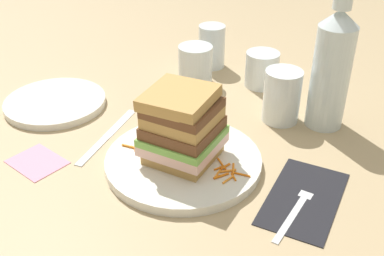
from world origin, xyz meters
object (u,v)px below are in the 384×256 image
object	(u,v)px
knife	(106,137)
napkin_pink	(37,162)
sandwich	(182,127)
empty_tumbler_1	(262,69)
fork	(299,204)
water_bottle	(332,67)
side_plate	(55,102)
empty_tumbler_0	(195,64)
empty_tumbler_2	(212,46)
main_plate	(183,161)
juice_glass	(282,99)
napkin_dark	(304,198)

from	to	relation	value
knife	napkin_pink	distance (m)	0.13
sandwich	empty_tumbler_1	xyz separation A→B (m)	(0.00, 0.34, -0.04)
fork	water_bottle	size ratio (longest dim) A/B	0.63
side_plate	fork	bearing A→B (deg)	-6.82
fork	knife	size ratio (longest dim) A/B	0.83
empty_tumbler_0	empty_tumbler_2	size ratio (longest dim) A/B	0.85
empty_tumbler_1	napkin_pink	world-z (taller)	empty_tumbler_1
sandwich	fork	size ratio (longest dim) A/B	0.73
water_bottle	empty_tumbler_1	world-z (taller)	water_bottle
knife	empty_tumbler_0	world-z (taller)	empty_tumbler_0
knife	empty_tumbler_1	distance (m)	0.38
knife	fork	bearing A→B (deg)	-2.41
knife	empty_tumbler_0	bearing A→B (deg)	83.18
main_plate	empty_tumbler_0	xyz separation A→B (m)	(-0.13, 0.28, 0.03)
fork	side_plate	xyz separation A→B (m)	(-0.53, 0.06, 0.00)
empty_tumbler_2	napkin_pink	size ratio (longest dim) A/B	1.10
juice_glass	empty_tumbler_2	distance (m)	0.28
knife	juice_glass	distance (m)	0.33
juice_glass	napkin_dark	bearing A→B (deg)	-61.26
sandwich	napkin_dark	world-z (taller)	sandwich
fork	empty_tumbler_2	xyz separation A→B (m)	(-0.34, 0.39, 0.05)
main_plate	side_plate	world-z (taller)	main_plate
napkin_pink	empty_tumbler_1	bearing A→B (deg)	63.90
sandwich	juice_glass	xyz separation A→B (m)	(0.09, 0.22, -0.03)
knife	empty_tumbler_1	xyz separation A→B (m)	(0.17, 0.33, 0.04)
main_plate	knife	bearing A→B (deg)	178.16
napkin_dark	sandwich	bearing A→B (deg)	-176.51
main_plate	water_bottle	bearing A→B (deg)	55.50
water_bottle	empty_tumbler_2	xyz separation A→B (m)	(-0.30, 0.14, -0.07)
empty_tumbler_0	empty_tumbler_2	bearing A→B (deg)	94.41
water_bottle	empty_tumbler_2	bearing A→B (deg)	156.05
sandwich	empty_tumbler_2	world-z (taller)	sandwich
empty_tumbler_0	empty_tumbler_1	xyz separation A→B (m)	(0.13, 0.05, -0.00)
empty_tumbler_2	napkin_pink	xyz separation A→B (m)	(-0.08, -0.49, -0.05)
empty_tumbler_2	empty_tumbler_0	bearing A→B (deg)	-85.59
main_plate	knife	world-z (taller)	main_plate
main_plate	napkin_pink	world-z (taller)	main_plate
empty_tumbler_1	sandwich	bearing A→B (deg)	-90.57
napkin_dark	napkin_pink	size ratio (longest dim) A/B	1.99
main_plate	water_bottle	distance (m)	0.31
napkin_dark	juice_glass	world-z (taller)	juice_glass
side_plate	sandwich	bearing A→B (deg)	-9.26
napkin_dark	empty_tumbler_2	bearing A→B (deg)	132.94
knife	empty_tumbler_2	bearing A→B (deg)	85.98
sandwich	empty_tumbler_1	bearing A→B (deg)	89.43
empty_tumbler_0	napkin_dark	bearing A→B (deg)	-39.26
sandwich	water_bottle	size ratio (longest dim) A/B	0.47
empty_tumbler_0	fork	bearing A→B (deg)	-41.59
sandwich	side_plate	distance (m)	0.34
fork	napkin_pink	xyz separation A→B (m)	(-0.42, -0.10, -0.00)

